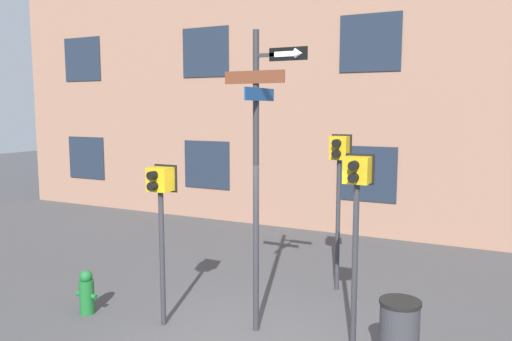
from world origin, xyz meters
TOP-DOWN VIEW (x-y plane):
  - street_sign_pole at (-0.06, 0.70)m, footprint 1.24×0.93m
  - pedestrian_signal_left at (-1.48, 0.25)m, footprint 0.40×0.40m
  - pedestrian_signal_right at (1.36, 0.72)m, footprint 0.39×0.40m
  - pedestrian_signal_across at (0.47, 2.88)m, footprint 0.37×0.40m
  - fire_hydrant at (-2.85, 0.05)m, footprint 0.40×0.24m
  - trash_bin at (2.03, 0.41)m, footprint 0.52×0.52m

SIDE VIEW (x-z plane):
  - fire_hydrant at x=-2.85m, z-range -0.01..0.71m
  - trash_bin at x=2.03m, z-range 0.00..0.94m
  - pedestrian_signal_left at x=-1.48m, z-range 0.72..3.19m
  - pedestrian_signal_right at x=1.36m, z-range 0.77..3.48m
  - pedestrian_signal_across at x=0.47m, z-range 0.81..3.66m
  - street_sign_pole at x=-0.06m, z-range 0.41..4.82m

